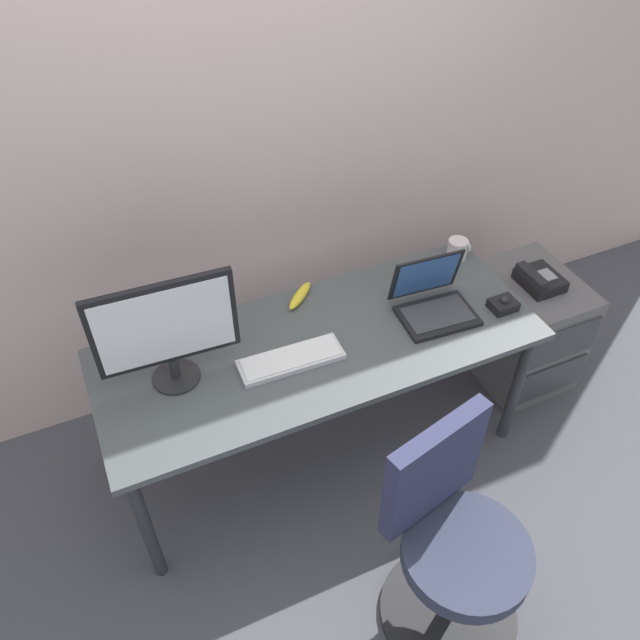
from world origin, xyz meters
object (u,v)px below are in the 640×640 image
Objects in this scene: file_cabinet at (523,328)px; office_chair at (451,547)px; monitor_main at (166,329)px; banana at (300,296)px; desk_phone at (539,279)px; laptop at (433,301)px; coffee_mug at (458,249)px; trackball_mouse at (503,304)px; keyboard at (291,359)px.

office_chair is (-1.02, -0.90, 0.14)m from file_cabinet.
monitor_main reaches higher than file_cabinet.
file_cabinet is 1.37m from office_chair.
desk_phone is at bearing -12.52° from banana.
file_cabinet is 1.80× the size of laptop.
file_cabinet is 5.82× the size of coffee_mug.
trackball_mouse is at bearing -21.62° from laptop.
office_chair is at bearing -133.01° from trackball_mouse.
desk_phone is 1.05× the size of banana.
desk_phone is 0.64m from laptop.
monitor_main is 1.39m from trackball_mouse.
laptop reaches higher than desk_phone.
office_chair reaches higher than keyboard.
desk_phone is at bearing 3.67° from keyboard.
trackball_mouse reaches higher than file_cabinet.
office_chair reaches higher than laptop.
file_cabinet is 0.78m from laptop.
laptop is at bearing -31.59° from banana.
monitor_main is 1.24× the size of keyboard.
monitor_main reaches higher than banana.
coffee_mug is at bearing 86.95° from trackball_mouse.
office_chair is at bearing -138.99° from desk_phone.
office_chair is 2.89× the size of laptop.
laptop is 1.73× the size of banana.
trackball_mouse is (1.36, -0.18, -0.23)m from monitor_main.
desk_phone is at bearing 41.01° from office_chair.
file_cabinet is 0.60m from coffee_mug.
trackball_mouse is at bearing -7.38° from monitor_main.
monitor_main reaches higher than keyboard.
desk_phone is 1.28m from keyboard.
laptop is (1.08, -0.07, -0.20)m from monitor_main.
coffee_mug is at bearing 145.36° from desk_phone.
banana is at bearing 178.35° from coffee_mug.
monitor_main is at bearing -171.49° from coffee_mug.
monitor_main is 0.69m from banana.
banana is at bearing 148.41° from laptop.
file_cabinet is at bearing 63.22° from desk_phone.
trackball_mouse is 1.09× the size of coffee_mug.
coffee_mug reaches higher than banana.
keyboard is 1.26× the size of laptop.
keyboard is 0.94m from trackball_mouse.
keyboard is (-0.26, 0.80, 0.28)m from office_chair.
office_chair is at bearing -71.94° from keyboard.
keyboard is at bearing -162.34° from coffee_mug.
office_chair is at bearing -122.13° from coffee_mug.
laptop reaches higher than file_cabinet.
desk_phone is (-0.01, -0.02, 0.33)m from file_cabinet.
file_cabinet is 1.35m from keyboard.
monitor_main is at bearing 172.62° from trackball_mouse.
monitor_main is (-0.69, 0.90, 0.53)m from office_chair.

